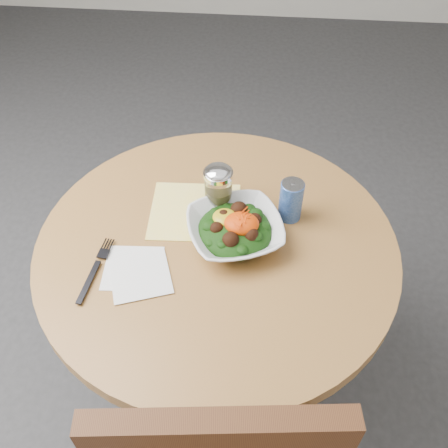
% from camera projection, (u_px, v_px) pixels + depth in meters
% --- Properties ---
extents(ground, '(6.00, 6.00, 0.00)m').
position_uv_depth(ground, '(219.00, 380.00, 1.79)').
color(ground, '#2D2D30').
rests_on(ground, ground).
extents(table, '(0.90, 0.90, 0.75)m').
position_uv_depth(table, '(218.00, 288.00, 1.39)').
color(table, black).
rests_on(table, ground).
extents(cloth_napkin, '(0.24, 0.23, 0.00)m').
position_uv_depth(cloth_napkin, '(195.00, 211.00, 1.31)').
color(cloth_napkin, yellow).
rests_on(cloth_napkin, table).
extents(paper_napkins, '(0.18, 0.18, 0.00)m').
position_uv_depth(paper_napkins, '(137.00, 272.00, 1.17)').
color(paper_napkins, white).
rests_on(paper_napkins, table).
extents(salad_bowl, '(0.30, 0.30, 0.09)m').
position_uv_depth(salad_bowl, '(235.00, 229.00, 1.22)').
color(salad_bowl, silver).
rests_on(salad_bowl, table).
extents(fork, '(0.04, 0.20, 0.00)m').
position_uv_depth(fork, '(96.00, 268.00, 1.18)').
color(fork, black).
rests_on(fork, table).
extents(spice_shaker, '(0.08, 0.08, 0.14)m').
position_uv_depth(spice_shaker, '(218.00, 189.00, 1.28)').
color(spice_shaker, silver).
rests_on(spice_shaker, table).
extents(beverage_can, '(0.06, 0.06, 0.12)m').
position_uv_depth(beverage_can, '(291.00, 200.00, 1.26)').
color(beverage_can, navy).
rests_on(beverage_can, table).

